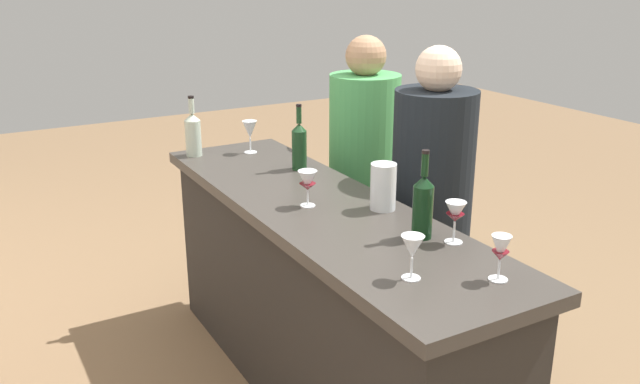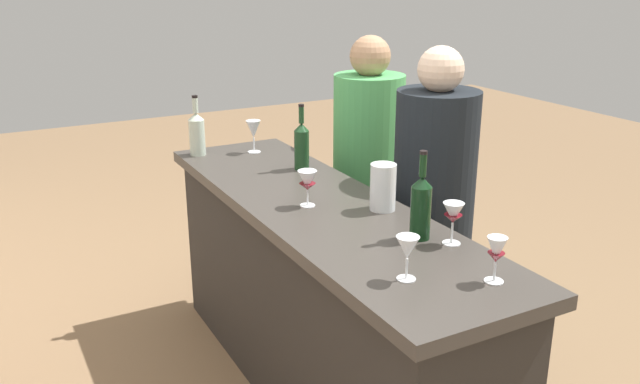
% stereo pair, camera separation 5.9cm
% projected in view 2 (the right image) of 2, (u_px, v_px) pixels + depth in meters
% --- Properties ---
extents(bar_counter, '(2.13, 0.59, 0.91)m').
position_uv_depth(bar_counter, '(320.00, 301.00, 2.88)').
color(bar_counter, '#2A2723').
rests_on(bar_counter, ground).
extents(wine_bottle_leftmost_dark_green, '(0.07, 0.07, 0.32)m').
position_uv_depth(wine_bottle_leftmost_dark_green, '(421.00, 206.00, 2.35)').
color(wine_bottle_leftmost_dark_green, black).
rests_on(wine_bottle_leftmost_dark_green, bar_counter).
extents(wine_bottle_second_left_olive_green, '(0.07, 0.07, 0.31)m').
position_uv_depth(wine_bottle_second_left_olive_green, '(302.00, 145.00, 3.16)').
color(wine_bottle_second_left_olive_green, '#193D1E').
rests_on(wine_bottle_second_left_olive_green, bar_counter).
extents(wine_bottle_center_clear_pale, '(0.08, 0.08, 0.31)m').
position_uv_depth(wine_bottle_center_clear_pale, '(197.00, 133.00, 3.40)').
color(wine_bottle_center_clear_pale, '#B7C6B2').
rests_on(wine_bottle_center_clear_pale, bar_counter).
extents(wine_glass_near_left, '(0.07, 0.07, 0.15)m').
position_uv_depth(wine_glass_near_left, '(453.00, 215.00, 2.31)').
color(wine_glass_near_left, white).
rests_on(wine_glass_near_left, bar_counter).
extents(wine_glass_near_center, '(0.06, 0.06, 0.15)m').
position_uv_depth(wine_glass_near_center, '(496.00, 252.00, 2.03)').
color(wine_glass_near_center, white).
rests_on(wine_glass_near_center, bar_counter).
extents(wine_glass_near_right, '(0.08, 0.08, 0.17)m').
position_uv_depth(wine_glass_near_right, '(253.00, 130.00, 3.44)').
color(wine_glass_near_right, white).
rests_on(wine_glass_near_right, bar_counter).
extents(wine_glass_far_left, '(0.08, 0.08, 0.15)m').
position_uv_depth(wine_glass_far_left, '(308.00, 182.00, 2.68)').
color(wine_glass_far_left, white).
rests_on(wine_glass_far_left, bar_counter).
extents(wine_glass_far_center, '(0.07, 0.07, 0.14)m').
position_uv_depth(wine_glass_far_center, '(407.00, 249.00, 2.05)').
color(wine_glass_far_center, white).
rests_on(wine_glass_far_center, bar_counter).
extents(water_pitcher, '(0.10, 0.10, 0.19)m').
position_uv_depth(water_pitcher, '(383.00, 187.00, 2.64)').
color(water_pitcher, silver).
rests_on(water_pitcher, bar_counter).
extents(person_left_guest, '(0.38, 0.38, 1.51)m').
position_uv_depth(person_left_guest, '(432.00, 224.00, 3.11)').
color(person_left_guest, black).
rests_on(person_left_guest, ground).
extents(person_center_guest, '(0.39, 0.39, 1.49)m').
position_uv_depth(person_center_guest, '(367.00, 183.00, 3.74)').
color(person_center_guest, '#4CA559').
rests_on(person_center_guest, ground).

